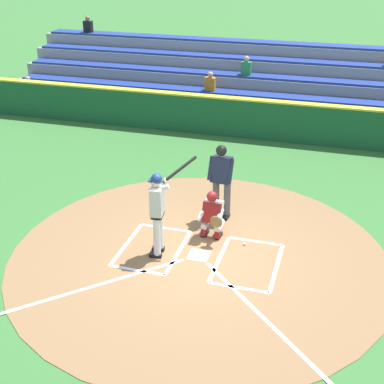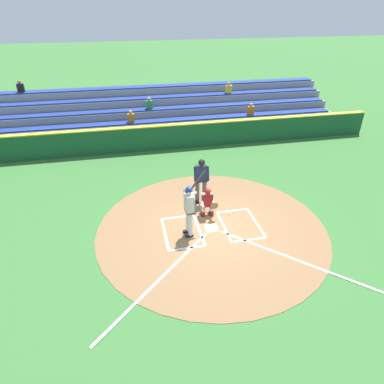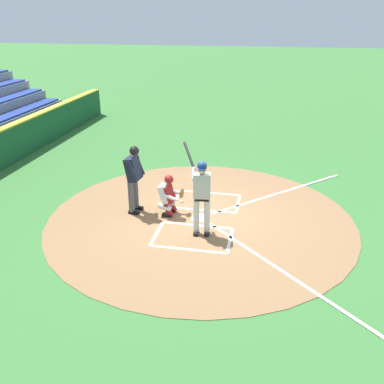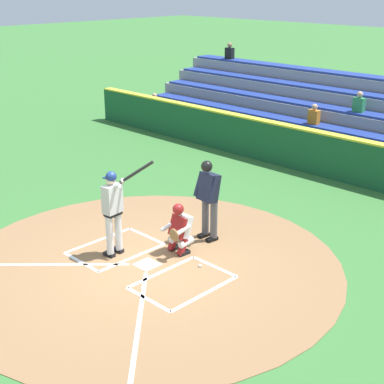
# 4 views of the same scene
# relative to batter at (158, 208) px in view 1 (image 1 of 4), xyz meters

# --- Properties ---
(ground_plane) EXTENTS (120.00, 120.00, 0.00)m
(ground_plane) POSITION_rel_batter_xyz_m (-0.83, -0.16, -1.10)
(ground_plane) COLOR #387033
(dirt_circle) EXTENTS (8.00, 8.00, 0.01)m
(dirt_circle) POSITION_rel_batter_xyz_m (-0.83, -0.16, -1.09)
(dirt_circle) COLOR olive
(dirt_circle) RESTS_ON ground
(home_plate_and_chalk) EXTENTS (7.93, 4.91, 0.01)m
(home_plate_and_chalk) POSITION_rel_batter_xyz_m (-0.83, 0.72, -1.08)
(home_plate_and_chalk) COLOR white
(home_plate_and_chalk) RESTS_ON dirt_circle
(batter) EXTENTS (0.89, 0.80, 2.13)m
(batter) POSITION_rel_batter_xyz_m (0.00, 0.00, 0.00)
(batter) COLOR silver
(batter) RESTS_ON ground
(catcher) EXTENTS (0.59, 0.64, 1.13)m
(catcher) POSITION_rel_batter_xyz_m (-0.90, -1.03, -0.51)
(catcher) COLOR black
(catcher) RESTS_ON ground
(plate_umpire) EXTENTS (0.60, 0.45, 1.86)m
(plate_umpire) POSITION_rel_batter_xyz_m (-0.86, -1.96, -0.02)
(plate_umpire) COLOR #4C4C51
(plate_umpire) RESTS_ON ground
(baseball) EXTENTS (0.07, 0.07, 0.07)m
(baseball) POSITION_rel_batter_xyz_m (-1.68, -0.85, -1.06)
(baseball) COLOR white
(baseball) RESTS_ON ground
(backstop_wall) EXTENTS (22.00, 0.36, 1.31)m
(backstop_wall) POSITION_rel_batter_xyz_m (-0.83, -7.66, -0.45)
(backstop_wall) COLOR #19512D
(backstop_wall) RESTS_ON ground
(bleacher_stand) EXTENTS (20.00, 4.25, 3.00)m
(bleacher_stand) POSITION_rel_batter_xyz_m (-0.83, -10.93, -0.25)
(bleacher_stand) COLOR gray
(bleacher_stand) RESTS_ON ground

